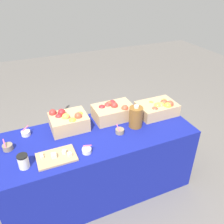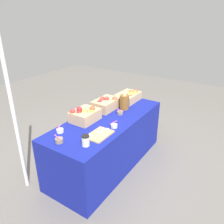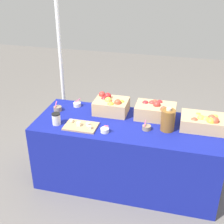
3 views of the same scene
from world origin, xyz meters
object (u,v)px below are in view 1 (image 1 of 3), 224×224
at_px(apple_crate_middle, 113,111).
at_px(sample_bowl_mid, 87,150).
at_px(sample_bowl_near, 8,147).
at_px(sample_bowl_far, 120,131).
at_px(apple_crate_left, 158,108).
at_px(sample_bowl_extra, 26,133).
at_px(coffee_cup, 23,161).
at_px(apple_crate_right, 69,121).
at_px(cider_jug, 136,117).
at_px(cutting_board_front, 57,157).

distance_m(apple_crate_middle, sample_bowl_mid, 0.61).
height_order(sample_bowl_near, sample_bowl_mid, sample_bowl_near).
height_order(apple_crate_middle, sample_bowl_far, apple_crate_middle).
relative_size(apple_crate_middle, sample_bowl_near, 4.14).
bearing_deg(sample_bowl_mid, apple_crate_left, 18.51).
xyz_separation_m(sample_bowl_extra, coffee_cup, (-0.06, -0.44, 0.04)).
relative_size(apple_crate_right, sample_bowl_near, 3.59).
relative_size(apple_crate_left, cider_jug, 1.74).
bearing_deg(apple_crate_left, coffee_cup, -169.10).
height_order(apple_crate_left, cutting_board_front, apple_crate_left).
relative_size(apple_crate_middle, sample_bowl_far, 4.82).
height_order(apple_crate_left, sample_bowl_extra, apple_crate_left).
bearing_deg(apple_crate_left, sample_bowl_mid, -161.49).
bearing_deg(apple_crate_left, sample_bowl_extra, 173.03).
height_order(apple_crate_middle, cutting_board_front, apple_crate_middle).
height_order(apple_crate_left, apple_crate_right, apple_crate_right).
bearing_deg(apple_crate_right, coffee_cup, -140.14).
relative_size(apple_crate_left, coffee_cup, 3.40).
height_order(sample_bowl_mid, sample_bowl_extra, sample_bowl_extra).
bearing_deg(coffee_cup, sample_bowl_extra, 82.52).
relative_size(apple_crate_middle, cutting_board_front, 1.27).
height_order(apple_crate_middle, cider_jug, cider_jug).
height_order(apple_crate_left, coffee_cup, apple_crate_left).
bearing_deg(sample_bowl_extra, sample_bowl_far, -21.23).
height_order(apple_crate_left, sample_bowl_far, apple_crate_left).
xyz_separation_m(apple_crate_left, sample_bowl_near, (-1.54, 0.01, -0.05)).
bearing_deg(cutting_board_front, apple_crate_left, 13.00).
distance_m(apple_crate_right, sample_bowl_mid, 0.43).
distance_m(apple_crate_left, cider_jug, 0.35).
height_order(apple_crate_left, apple_crate_middle, apple_crate_middle).
xyz_separation_m(apple_crate_right, sample_bowl_near, (-0.58, -0.11, -0.06)).
distance_m(sample_bowl_extra, cider_jug, 1.08).
distance_m(apple_crate_middle, cutting_board_front, 0.79).
xyz_separation_m(sample_bowl_far, coffee_cup, (-0.90, -0.12, 0.04)).
xyz_separation_m(apple_crate_right, sample_bowl_far, (0.43, -0.28, -0.06)).
xyz_separation_m(sample_bowl_extra, cider_jug, (1.04, -0.28, 0.09)).
bearing_deg(sample_bowl_far, apple_crate_left, 16.70).
height_order(sample_bowl_extra, cider_jug, cider_jug).
bearing_deg(apple_crate_left, apple_crate_middle, 166.37).
height_order(sample_bowl_near, sample_bowl_extra, sample_bowl_near).
distance_m(cutting_board_front, sample_bowl_near, 0.46).
relative_size(cutting_board_front, sample_bowl_near, 3.27).
distance_m(apple_crate_left, sample_bowl_near, 1.54).
bearing_deg(sample_bowl_extra, apple_crate_left, -6.97).
bearing_deg(cutting_board_front, coffee_cup, -178.85).
distance_m(cutting_board_front, cider_jug, 0.86).
height_order(apple_crate_middle, sample_bowl_mid, apple_crate_middle).
relative_size(apple_crate_left, sample_bowl_near, 4.15).
distance_m(apple_crate_right, sample_bowl_far, 0.52).
relative_size(apple_crate_middle, apple_crate_right, 1.15).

